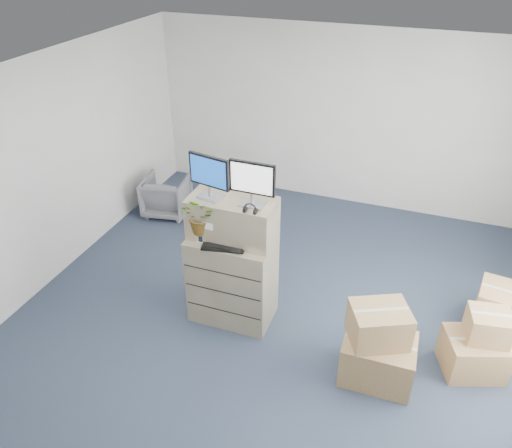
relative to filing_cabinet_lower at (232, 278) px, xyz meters
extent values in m
plane|color=#273247|center=(0.49, -0.22, -0.55)|extent=(7.00, 7.00, 0.00)
cube|color=silver|center=(0.49, 3.29, 0.85)|extent=(6.00, 0.02, 2.80)
cube|color=gray|center=(0.00, 0.00, 0.00)|extent=(0.94, 0.58, 1.09)
cube|color=gray|center=(0.00, 0.05, 0.78)|extent=(0.94, 0.47, 0.47)
cube|color=#99999E|center=(-0.23, 0.02, 1.02)|extent=(0.28, 0.23, 0.02)
cylinder|color=#99999E|center=(-0.23, 0.02, 1.09)|extent=(0.04, 0.04, 0.12)
cube|color=black|center=(-0.23, 0.02, 1.32)|extent=(0.48, 0.13, 0.35)
cube|color=navy|center=(-0.23, 0.00, 1.32)|extent=(0.43, 0.09, 0.30)
cube|color=#99999E|center=(0.24, 0.02, 1.02)|extent=(0.26, 0.19, 0.02)
cylinder|color=#99999E|center=(0.24, 0.02, 1.09)|extent=(0.04, 0.04, 0.12)
cube|color=black|center=(0.24, 0.02, 1.32)|extent=(0.49, 0.04, 0.35)
cube|color=silver|center=(0.24, 0.00, 1.32)|extent=(0.44, 0.01, 0.30)
torus|color=black|center=(0.28, -0.13, 1.05)|extent=(0.14, 0.02, 0.14)
cube|color=black|center=(-0.01, -0.18, 0.56)|extent=(0.49, 0.28, 0.02)
ellipsoid|color=silver|center=(0.32, -0.06, 0.56)|extent=(0.12, 0.09, 0.04)
cylinder|color=#94979C|center=(0.04, 0.09, 0.68)|extent=(0.08, 0.08, 0.27)
cube|color=silver|center=(0.01, 0.04, 0.56)|extent=(0.07, 0.06, 0.02)
cube|color=black|center=(0.01, 0.04, 0.64)|extent=(0.07, 0.04, 0.13)
cube|color=black|center=(0.31, 0.11, 0.57)|extent=(0.22, 0.19, 0.06)
cube|color=#3E80D5|center=(0.29, 0.07, 0.65)|extent=(0.27, 0.15, 0.10)
cylinder|color=#AABE99|center=(-0.28, -0.10, 0.55)|extent=(0.20, 0.20, 0.02)
cylinder|color=black|center=(-0.28, -0.10, 0.63)|extent=(0.17, 0.17, 0.13)
imported|color=#2B631C|center=(-0.28, -0.10, 0.81)|extent=(0.49, 0.52, 0.35)
imported|color=#5C5B60|center=(-1.91, 1.88, -0.20)|extent=(0.77, 0.74, 0.69)
cube|color=olive|center=(1.75, -0.37, -0.30)|extent=(0.72, 0.56, 0.49)
cube|color=olive|center=(2.68, 0.08, -0.33)|extent=(0.73, 0.66, 0.43)
cube|color=olive|center=(1.70, -0.34, 0.14)|extent=(0.69, 0.64, 0.39)
cube|color=olive|center=(2.74, 0.13, 0.04)|extent=(0.46, 0.42, 0.31)
camera|label=1|loc=(1.82, -4.17, 3.57)|focal=35.00mm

